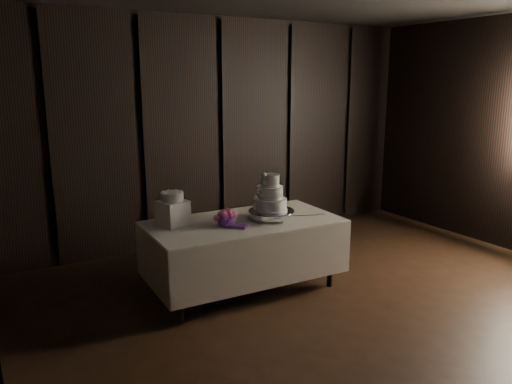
# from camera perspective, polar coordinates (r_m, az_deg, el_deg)

# --- Properties ---
(room) EXTENTS (6.08, 7.08, 3.08)m
(room) POSITION_cam_1_polar(r_m,az_deg,el_deg) (4.06, 19.03, 2.18)
(room) COLOR black
(room) RESTS_ON ground
(display_table) EXTENTS (2.02, 1.10, 0.76)m
(display_table) POSITION_cam_1_polar(r_m,az_deg,el_deg) (5.29, -1.41, -6.89)
(display_table) COLOR silver
(display_table) RESTS_ON ground
(cake_stand) EXTENTS (0.63, 0.63, 0.09)m
(cake_stand) POSITION_cam_1_polar(r_m,az_deg,el_deg) (5.25, 1.77, -2.61)
(cake_stand) COLOR silver
(cake_stand) RESTS_ON display_table
(wedding_cake) EXTENTS (0.38, 0.32, 0.39)m
(wedding_cake) POSITION_cam_1_polar(r_m,az_deg,el_deg) (5.17, 1.61, -0.56)
(wedding_cake) COLOR white
(wedding_cake) RESTS_ON cake_stand
(bouquet) EXTENTS (0.52, 0.52, 0.20)m
(bouquet) POSITION_cam_1_polar(r_m,az_deg,el_deg) (5.02, -3.39, -3.04)
(bouquet) COLOR #D05482
(bouquet) RESTS_ON display_table
(box_pedestal) EXTENTS (0.32, 0.32, 0.25)m
(box_pedestal) POSITION_cam_1_polar(r_m,az_deg,el_deg) (5.07, -9.50, -2.39)
(box_pedestal) COLOR white
(box_pedestal) RESTS_ON display_table
(small_cake) EXTENTS (0.27, 0.27, 0.09)m
(small_cake) POSITION_cam_1_polar(r_m,az_deg,el_deg) (5.03, -9.57, -0.52)
(small_cake) COLOR white
(small_cake) RESTS_ON box_pedestal
(cake_knife) EXTENTS (0.35, 0.16, 0.01)m
(cake_knife) POSITION_cam_1_polar(r_m,az_deg,el_deg) (5.38, 5.53, -2.70)
(cake_knife) COLOR silver
(cake_knife) RESTS_ON display_table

